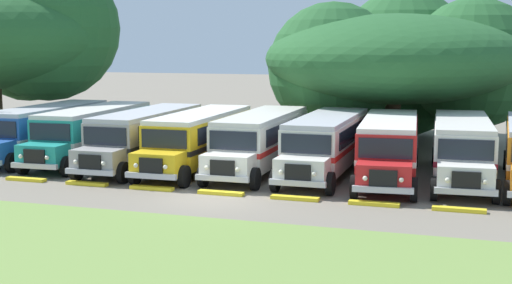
% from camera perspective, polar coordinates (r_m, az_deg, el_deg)
% --- Properties ---
extents(ground_plane, '(220.00, 220.00, 0.00)m').
position_cam_1_polar(ground_plane, '(29.07, -3.30, -4.55)').
color(ground_plane, slate).
extents(foreground_grass_strip, '(80.00, 9.46, 0.01)m').
position_cam_1_polar(foreground_grass_strip, '(22.12, -10.83, -8.73)').
color(foreground_grass_strip, olive).
rests_on(foreground_grass_strip, ground_plane).
extents(parked_bus_slot_0, '(2.95, 10.87, 2.82)m').
position_cam_1_polar(parked_bus_slot_0, '(41.03, -16.69, 1.06)').
color(parked_bus_slot_0, '#23519E').
rests_on(parked_bus_slot_0, ground_plane).
extents(parked_bus_slot_1, '(3.10, 10.89, 2.82)m').
position_cam_1_polar(parked_bus_slot_1, '(39.25, -13.08, 0.88)').
color(parked_bus_slot_1, teal).
rests_on(parked_bus_slot_1, ground_plane).
extents(parked_bus_slot_2, '(2.85, 10.86, 2.82)m').
position_cam_1_polar(parked_bus_slot_2, '(37.09, -8.94, 0.59)').
color(parked_bus_slot_2, '#9E9993').
rests_on(parked_bus_slot_2, ground_plane).
extents(parked_bus_slot_3, '(2.84, 10.86, 2.82)m').
position_cam_1_polar(parked_bus_slot_3, '(35.84, -4.62, 0.40)').
color(parked_bus_slot_3, yellow).
rests_on(parked_bus_slot_3, ground_plane).
extents(parked_bus_slot_4, '(2.82, 10.86, 2.82)m').
position_cam_1_polar(parked_bus_slot_4, '(35.17, 0.40, 0.28)').
color(parked_bus_slot_4, silver).
rests_on(parked_bus_slot_4, ground_plane).
extents(parked_bus_slot_5, '(2.73, 10.85, 2.82)m').
position_cam_1_polar(parked_bus_slot_5, '(34.31, 5.78, 0.04)').
color(parked_bus_slot_5, silver).
rests_on(parked_bus_slot_5, ground_plane).
extents(parked_bus_slot_6, '(3.49, 10.96, 2.82)m').
position_cam_1_polar(parked_bus_slot_6, '(33.55, 10.79, -0.24)').
color(parked_bus_slot_6, red).
rests_on(parked_bus_slot_6, ground_plane).
extents(parked_bus_slot_7, '(3.24, 10.92, 2.82)m').
position_cam_1_polar(parked_bus_slot_7, '(33.95, 16.40, -0.33)').
color(parked_bus_slot_7, silver).
rests_on(parked_bus_slot_7, ground_plane).
extents(curb_wheelstop_1, '(2.00, 0.36, 0.15)m').
position_cam_1_polar(curb_wheelstop_1, '(34.20, -18.19, -2.90)').
color(curb_wheelstop_1, yellow).
rests_on(curb_wheelstop_1, ground_plane).
extents(curb_wheelstop_2, '(2.00, 0.36, 0.15)m').
position_cam_1_polar(curb_wheelstop_2, '(32.43, -13.58, -3.31)').
color(curb_wheelstop_2, yellow).
rests_on(curb_wheelstop_2, ground_plane).
extents(curb_wheelstop_3, '(2.00, 0.36, 0.15)m').
position_cam_1_polar(curb_wheelstop_3, '(30.89, -8.47, -3.73)').
color(curb_wheelstop_3, yellow).
rests_on(curb_wheelstop_3, ground_plane).
extents(curb_wheelstop_4, '(2.00, 0.36, 0.15)m').
position_cam_1_polar(curb_wheelstop_4, '(29.62, -2.87, -4.16)').
color(curb_wheelstop_4, yellow).
rests_on(curb_wheelstop_4, ground_plane).
extents(curb_wheelstop_5, '(2.00, 0.36, 0.15)m').
position_cam_1_polar(curb_wheelstop_5, '(28.66, 3.17, -4.58)').
color(curb_wheelstop_5, yellow).
rests_on(curb_wheelstop_5, ground_plane).
extents(curb_wheelstop_6, '(2.00, 0.36, 0.15)m').
position_cam_1_polar(curb_wheelstop_6, '(28.03, 9.57, -4.97)').
color(curb_wheelstop_6, yellow).
rests_on(curb_wheelstop_6, ground_plane).
extents(curb_wheelstop_7, '(2.00, 0.36, 0.15)m').
position_cam_1_polar(curb_wheelstop_7, '(27.77, 16.18, -5.30)').
color(curb_wheelstop_7, yellow).
rests_on(curb_wheelstop_7, ground_plane).
extents(broad_shade_tree, '(16.33, 18.33, 9.83)m').
position_cam_1_polar(broad_shade_tree, '(45.10, 11.64, 6.36)').
color(broad_shade_tree, brown).
rests_on(broad_shade_tree, ground_plane).
extents(secondary_tree, '(16.17, 14.15, 12.08)m').
position_cam_1_polar(secondary_tree, '(49.91, -20.05, 8.12)').
color(secondary_tree, brown).
rests_on(secondary_tree, ground_plane).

